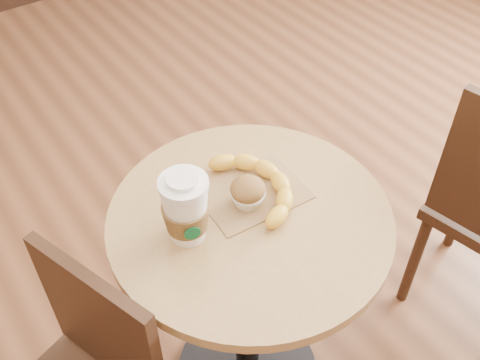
{
  "coord_description": "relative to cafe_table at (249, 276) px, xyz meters",
  "views": [
    {
      "loc": [
        -0.51,
        -0.61,
        1.7
      ],
      "look_at": [
        -0.0,
        0.12,
        0.83
      ],
      "focal_mm": 42.0,
      "sensor_mm": 36.0,
      "label": 1
    }
  ],
  "objects": [
    {
      "name": "banana",
      "position": [
        0.07,
        0.05,
        0.26
      ],
      "size": [
        0.17,
        0.3,
        0.04
      ],
      "primitive_type": null,
      "rotation": [
        0.0,
        0.0,
        -0.1
      ],
      "color": "gold",
      "rests_on": "kraft_bag"
    },
    {
      "name": "coffee_cup",
      "position": [
        -0.14,
        0.03,
        0.31
      ],
      "size": [
        0.1,
        0.11,
        0.17
      ],
      "rotation": [
        0.0,
        0.0,
        -0.29
      ],
      "color": "white",
      "rests_on": "cafe_table"
    },
    {
      "name": "muffin",
      "position": [
        0.01,
        0.03,
        0.27
      ],
      "size": [
        0.08,
        0.08,
        0.07
      ],
      "color": "silver",
      "rests_on": "kraft_bag"
    },
    {
      "name": "cafe_table",
      "position": [
        0.0,
        0.0,
        0.0
      ],
      "size": [
        0.65,
        0.65,
        0.75
      ],
      "color": "black",
      "rests_on": "ground"
    },
    {
      "name": "kraft_bag",
      "position": [
        0.04,
        0.05,
        0.24
      ],
      "size": [
        0.25,
        0.2,
        0.0
      ],
      "primitive_type": "cube",
      "rotation": [
        0.0,
        0.0,
        -0.07
      ],
      "color": "olive",
      "rests_on": "cafe_table"
    }
  ]
}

